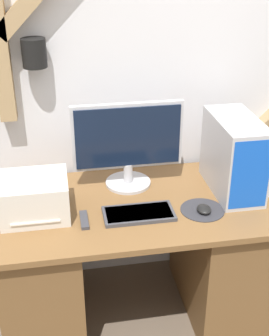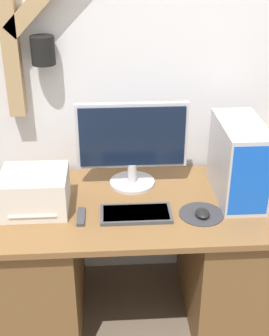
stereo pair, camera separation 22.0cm
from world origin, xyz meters
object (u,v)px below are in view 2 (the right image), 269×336
object	(u,v)px
keyboard	(136,214)
printer	(35,192)
monitor	(132,142)
remote_control	(81,217)
mouse	(202,213)
computer_tower	(239,161)

from	to	relation	value
keyboard	printer	distance (m)	0.49
monitor	remote_control	bearing A→B (deg)	-129.04
keyboard	printer	xyz separation A→B (m)	(-0.47, 0.09, 0.08)
remote_control	mouse	bearing A→B (deg)	-2.24
monitor	mouse	bearing A→B (deg)	-47.60
computer_tower	printer	xyz separation A→B (m)	(-0.98, -0.06, -0.10)
printer	remote_control	xyz separation A→B (m)	(0.22, -0.10, -0.08)
monitor	remote_control	xyz separation A→B (m)	(-0.26, -0.32, -0.23)
printer	remote_control	world-z (taller)	printer
mouse	printer	size ratio (longest dim) A/B	0.28
keyboard	remote_control	size ratio (longest dim) A/B	2.33
printer	keyboard	bearing A→B (deg)	-11.27
keyboard	monitor	bearing A→B (deg)	89.72
keyboard	computer_tower	xyz separation A→B (m)	(0.51, 0.16, 0.18)
monitor	remote_control	world-z (taller)	monitor
printer	remote_control	size ratio (longest dim) A/B	2.17
computer_tower	remote_control	xyz separation A→B (m)	(-0.77, -0.16, -0.18)
computer_tower	printer	bearing A→B (deg)	-176.22
monitor	printer	xyz separation A→B (m)	(-0.47, -0.22, -0.15)
mouse	printer	xyz separation A→B (m)	(-0.78, 0.12, 0.07)
computer_tower	printer	world-z (taller)	computer_tower
mouse	computer_tower	xyz separation A→B (m)	(0.20, 0.19, 0.17)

